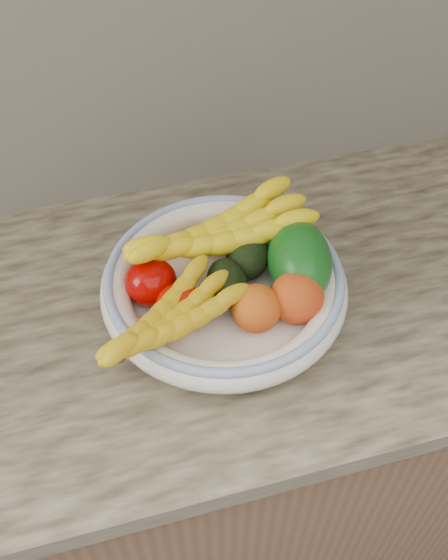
% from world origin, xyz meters
% --- Properties ---
extents(kitchen_counter, '(2.44, 0.66, 1.40)m').
position_xyz_m(kitchen_counter, '(0.00, 1.69, 0.46)').
color(kitchen_counter, brown).
rests_on(kitchen_counter, ground).
extents(fruit_bowl, '(0.39, 0.39, 0.08)m').
position_xyz_m(fruit_bowl, '(0.00, 1.66, 0.95)').
color(fruit_bowl, white).
rests_on(fruit_bowl, kitchen_counter).
extents(clementine_back_left, '(0.05, 0.05, 0.04)m').
position_xyz_m(clementine_back_left, '(-0.03, 1.76, 0.95)').
color(clementine_back_left, orange).
rests_on(clementine_back_left, fruit_bowl).
extents(clementine_back_right, '(0.07, 0.07, 0.05)m').
position_xyz_m(clementine_back_right, '(0.03, 1.77, 0.95)').
color(clementine_back_right, orange).
rests_on(clementine_back_right, fruit_bowl).
extents(tomato_left, '(0.09, 0.09, 0.07)m').
position_xyz_m(tomato_left, '(-0.11, 1.69, 0.96)').
color(tomato_left, '#9F0200').
rests_on(tomato_left, fruit_bowl).
extents(tomato_near_left, '(0.10, 0.10, 0.07)m').
position_xyz_m(tomato_near_left, '(-0.08, 1.62, 0.96)').
color(tomato_near_left, '#BB0F00').
rests_on(tomato_near_left, fruit_bowl).
extents(avocado_center, '(0.07, 0.10, 0.06)m').
position_xyz_m(avocado_center, '(0.00, 1.65, 0.96)').
color(avocado_center, black).
rests_on(avocado_center, fruit_bowl).
extents(avocado_right, '(0.10, 0.12, 0.07)m').
position_xyz_m(avocado_right, '(0.05, 1.70, 0.96)').
color(avocado_right, black).
rests_on(avocado_right, fruit_bowl).
extents(green_mango, '(0.15, 0.17, 0.13)m').
position_xyz_m(green_mango, '(0.12, 1.66, 0.98)').
color(green_mango, '#0E4D12').
rests_on(green_mango, fruit_bowl).
extents(peach_front, '(0.08, 0.08, 0.07)m').
position_xyz_m(peach_front, '(0.03, 1.59, 0.97)').
color(peach_front, orange).
rests_on(peach_front, fruit_bowl).
extents(peach_right, '(0.09, 0.09, 0.08)m').
position_xyz_m(peach_right, '(0.09, 1.59, 0.97)').
color(peach_right, orange).
rests_on(peach_right, fruit_bowl).
extents(banana_bunch_back, '(0.34, 0.17, 0.09)m').
position_xyz_m(banana_bunch_back, '(0.01, 1.73, 0.99)').
color(banana_bunch_back, yellow).
rests_on(banana_bunch_back, fruit_bowl).
extents(banana_bunch_front, '(0.28, 0.23, 0.07)m').
position_xyz_m(banana_bunch_front, '(-0.10, 1.58, 0.98)').
color(banana_bunch_front, yellow).
rests_on(banana_bunch_front, fruit_bowl).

